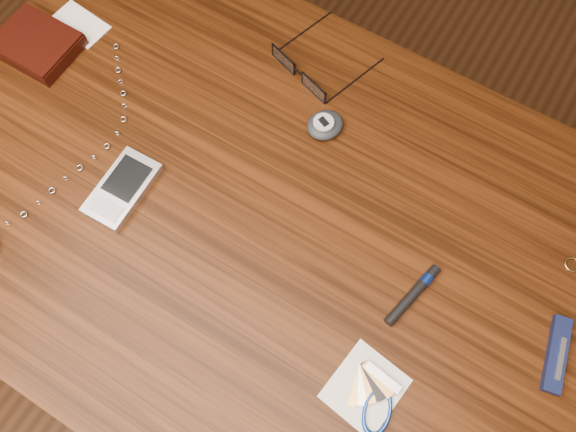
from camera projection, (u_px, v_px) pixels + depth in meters
name	position (u px, v px, depth m)	size (l,w,h in m)	color
ground	(268.00, 316.00, 1.47)	(3.80, 3.80, 0.00)	#472814
desk	(254.00, 233.00, 0.87)	(1.00, 0.70, 0.75)	#361808
wallet_and_card	(38.00, 43.00, 0.86)	(0.13, 0.15, 0.03)	black
eyeglasses	(302.00, 71.00, 0.84)	(0.15, 0.15, 0.03)	black
gold_ring	(572.00, 265.00, 0.74)	(0.02, 0.02, 0.00)	tan
pda_phone	(122.00, 189.00, 0.77)	(0.06, 0.11, 0.02)	#ADADB1
pedometer	(325.00, 125.00, 0.81)	(0.06, 0.07, 0.02)	black
notepad_keys	(372.00, 398.00, 0.68)	(0.10, 0.10, 0.01)	white
pocket_knife	(557.00, 354.00, 0.69)	(0.04, 0.10, 0.01)	#11183D
black_blue_pen	(414.00, 293.00, 0.72)	(0.03, 0.10, 0.01)	black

